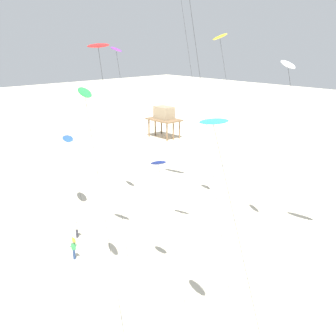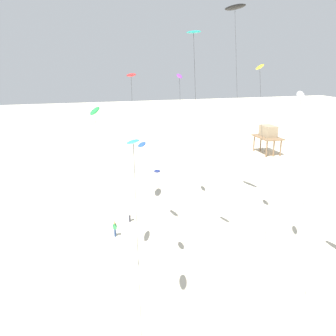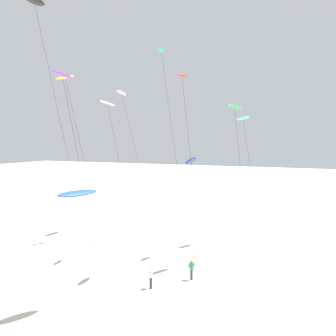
# 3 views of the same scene
# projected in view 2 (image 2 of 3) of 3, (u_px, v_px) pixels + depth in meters

# --- Properties ---
(ground_plane) EXTENTS (260.00, 260.00, 0.00)m
(ground_plane) POSITION_uv_depth(u_px,v_px,m) (104.00, 249.00, 34.79)
(ground_plane) COLOR beige
(kite_purple) EXTENTS (5.12, 1.05, 16.71)m
(kite_purple) POSITION_uv_depth(u_px,v_px,m) (179.00, 79.00, 39.31)
(kite_purple) COLOR purple
(kite_purple) RESTS_ON ground
(kite_black) EXTENTS (7.90, 1.69, 23.71)m
(kite_black) POSITION_uv_depth(u_px,v_px,m) (235.00, 9.00, 35.95)
(kite_black) COLOR black
(kite_black) RESTS_ON ground
(kite_navy) EXTENTS (4.21, 0.93, 9.75)m
(kite_navy) POSITION_uv_depth(u_px,v_px,m) (157.00, 172.00, 28.59)
(kite_navy) COLOR navy
(kite_navy) RESTS_ON ground
(kite_white) EXTENTS (5.41, 1.43, 15.87)m
(kite_white) POSITION_uv_depth(u_px,v_px,m) (301.00, 99.00, 27.40)
(kite_white) COLOR white
(kite_white) RESTS_ON ground
(kite_green) EXTENTS (4.85, 1.30, 14.69)m
(kite_green) POSITION_uv_depth(u_px,v_px,m) (95.00, 113.00, 26.91)
(kite_green) COLOR green
(kite_green) RESTS_ON ground
(kite_cyan) EXTENTS (6.74, 1.50, 14.09)m
(kite_cyan) POSITION_uv_depth(u_px,v_px,m) (133.00, 145.00, 19.56)
(kite_cyan) COLOR #33BFE0
(kite_cyan) RESTS_ON ground
(kite_blue) EXTENTS (5.00, 1.95, 8.18)m
(kite_blue) POSITION_uv_depth(u_px,v_px,m) (142.00, 145.00, 44.01)
(kite_blue) COLOR blue
(kite_blue) RESTS_ON ground
(kite_red) EXTENTS (4.76, 0.97, 17.11)m
(kite_red) POSITION_uv_depth(u_px,v_px,m) (131.00, 78.00, 30.61)
(kite_red) COLOR red
(kite_red) RESTS_ON ground
(kite_teal) EXTENTS (6.21, 1.22, 20.29)m
(kite_teal) POSITION_uv_depth(u_px,v_px,m) (194.00, 41.00, 26.52)
(kite_teal) COLOR teal
(kite_teal) RESTS_ON ground
(kite_yellow) EXTENTS (6.22, 1.34, 17.92)m
(kite_yellow) POSITION_uv_depth(u_px,v_px,m) (260.00, 70.00, 33.42)
(kite_yellow) COLOR yellow
(kite_yellow) RESTS_ON ground
(kite_flyer_nearest) EXTENTS (0.58, 0.56, 1.67)m
(kite_flyer_nearest) POSITION_uv_depth(u_px,v_px,m) (130.00, 215.00, 40.41)
(kite_flyer_nearest) COLOR #33333D
(kite_flyer_nearest) RESTS_ON ground
(kite_flyer_middle) EXTENTS (0.64, 0.66, 1.67)m
(kite_flyer_middle) POSITION_uv_depth(u_px,v_px,m) (115.00, 229.00, 36.96)
(kite_flyer_middle) COLOR navy
(kite_flyer_middle) RESTS_ON ground
(stilt_house) EXTENTS (6.14, 3.90, 5.74)m
(stilt_house) POSITION_uv_depth(u_px,v_px,m) (268.00, 133.00, 69.22)
(stilt_house) COLOR #846647
(stilt_house) RESTS_ON ground
(marker_flag) EXTENTS (0.56, 0.05, 2.10)m
(marker_flag) POSITION_uv_depth(u_px,v_px,m) (114.00, 225.00, 36.65)
(marker_flag) COLOR gray
(marker_flag) RESTS_ON ground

